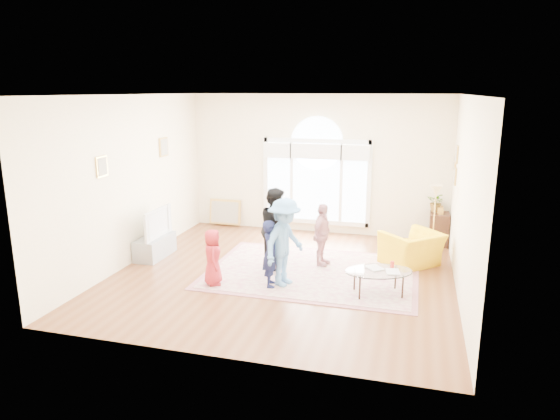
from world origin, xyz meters
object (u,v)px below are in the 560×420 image
(tv_console, at_px, (155,247))
(armchair, at_px, (412,249))
(area_rug, at_px, (312,272))
(television, at_px, (154,223))
(coffee_table, at_px, (379,272))

(tv_console, height_order, armchair, armchair)
(area_rug, distance_m, television, 3.31)
(television, relative_size, coffee_table, 0.80)
(television, xyz_separation_m, coffee_table, (4.48, -0.77, -0.31))
(tv_console, relative_size, coffee_table, 0.79)
(television, bearing_deg, area_rug, -0.70)
(tv_console, bearing_deg, area_rug, -0.70)
(area_rug, relative_size, television, 3.58)
(area_rug, xyz_separation_m, armchair, (1.75, 0.90, 0.32))
(area_rug, height_order, tv_console, tv_console)
(tv_console, distance_m, television, 0.50)
(coffee_table, bearing_deg, tv_console, 151.16)
(television, height_order, coffee_table, television)
(coffee_table, bearing_deg, armchair, 53.91)
(area_rug, bearing_deg, armchair, 27.18)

